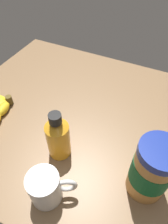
# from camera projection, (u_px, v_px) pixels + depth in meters

# --- Properties ---
(ground_plane) EXTENTS (0.86, 0.69, 0.04)m
(ground_plane) POSITION_uv_depth(u_px,v_px,m) (86.00, 122.00, 0.65)
(ground_plane) COLOR brown
(peanut_butter_jar) EXTENTS (0.09, 0.09, 0.16)m
(peanut_butter_jar) POSITION_uv_depth(u_px,v_px,m) (152.00, 170.00, 0.42)
(peanut_butter_jar) COLOR #BF8442
(peanut_butter_jar) RESTS_ON ground_plane
(honey_bottle) EXTENTS (0.06, 0.06, 0.15)m
(honey_bottle) POSITION_uv_depth(u_px,v_px,m) (58.00, 137.00, 0.50)
(honey_bottle) COLOR orange
(honey_bottle) RESTS_ON ground_plane
(coffee_mug) EXTENTS (0.10, 0.07, 0.09)m
(coffee_mug) POSITION_uv_depth(u_px,v_px,m) (46.00, 188.00, 0.43)
(coffee_mug) COLOR silver
(coffee_mug) RESTS_ON ground_plane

